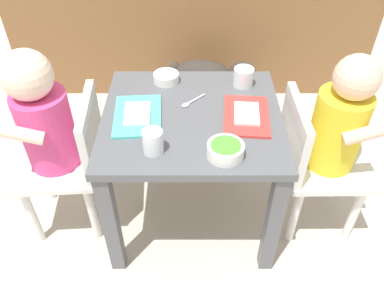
{
  "coord_description": "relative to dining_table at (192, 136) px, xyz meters",
  "views": [
    {
      "loc": [
        0.0,
        -0.96,
        1.16
      ],
      "look_at": [
        0.0,
        0.0,
        0.29
      ],
      "focal_mm": 36.5,
      "sensor_mm": 36.0,
      "label": 1
    }
  ],
  "objects": [
    {
      "name": "ground_plane",
      "position": [
        0.0,
        0.0,
        -0.37
      ],
      "size": [
        7.0,
        7.0,
        0.0
      ],
      "primitive_type": "plane",
      "color": "beige"
    },
    {
      "name": "dining_table",
      "position": [
        0.0,
        0.0,
        0.0
      ],
      "size": [
        0.55,
        0.52,
        0.45
      ],
      "color": "#515459",
      "rests_on": "ground"
    },
    {
      "name": "seated_child_left",
      "position": [
        -0.44,
        -0.02,
        0.06
      ],
      "size": [
        0.3,
        0.3,
        0.68
      ],
      "color": "silver",
      "rests_on": "ground"
    },
    {
      "name": "seated_child_right",
      "position": [
        0.43,
        -0.02,
        0.04
      ],
      "size": [
        0.28,
        0.28,
        0.66
      ],
      "color": "silver",
      "rests_on": "ground"
    },
    {
      "name": "dog",
      "position": [
        0.09,
        0.61,
        -0.16
      ],
      "size": [
        0.41,
        0.24,
        0.31
      ],
      "color": "#332D28",
      "rests_on": "ground"
    },
    {
      "name": "food_tray_left",
      "position": [
        -0.16,
        -0.01,
        0.09
      ],
      "size": [
        0.15,
        0.22,
        0.02
      ],
      "color": "#4CC6BC",
      "rests_on": "dining_table"
    },
    {
      "name": "food_tray_right",
      "position": [
        0.16,
        -0.01,
        0.09
      ],
      "size": [
        0.15,
        0.21,
        0.02
      ],
      "color": "red",
      "rests_on": "dining_table"
    },
    {
      "name": "water_cup_left",
      "position": [
        0.17,
        0.17,
        0.11
      ],
      "size": [
        0.07,
        0.07,
        0.06
      ],
      "color": "white",
      "rests_on": "dining_table"
    },
    {
      "name": "water_cup_right",
      "position": [
        -0.1,
        -0.16,
        0.11
      ],
      "size": [
        0.06,
        0.06,
        0.07
      ],
      "color": "white",
      "rests_on": "dining_table"
    },
    {
      "name": "veggie_bowl_near",
      "position": [
        0.09,
        -0.18,
        0.1
      ],
      "size": [
        0.1,
        0.1,
        0.04
      ],
      "color": "white",
      "rests_on": "dining_table"
    },
    {
      "name": "cereal_bowl_right_side",
      "position": [
        -0.09,
        0.19,
        0.1
      ],
      "size": [
        0.09,
        0.09,
        0.03
      ],
      "color": "white",
      "rests_on": "dining_table"
    },
    {
      "name": "spoon_by_left_tray",
      "position": [
        -0.0,
        0.07,
        0.09
      ],
      "size": [
        0.08,
        0.08,
        0.01
      ],
      "color": "silver",
      "rests_on": "dining_table"
    }
  ]
}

